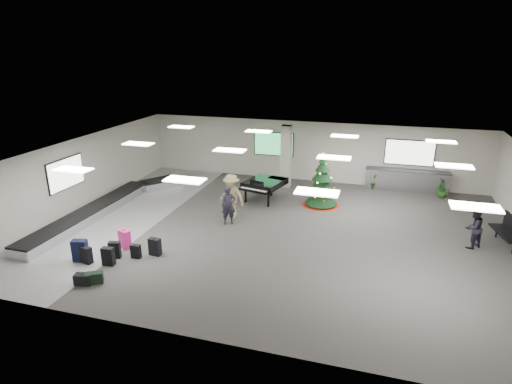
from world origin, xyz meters
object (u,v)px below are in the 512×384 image
(bench, at_px, (510,230))
(traveler_bench, at_px, (474,228))
(service_counter, at_px, (407,180))
(pink_suitcase, at_px, (125,239))
(christmas_tree, at_px, (322,187))
(traveler_b, at_px, (231,196))
(traveler_a, at_px, (229,206))
(potted_plant_right, at_px, (443,190))
(potted_plant_left, at_px, (374,181))
(baggage_carousel, at_px, (107,206))
(grand_piano, at_px, (264,184))

(bench, bearing_deg, traveler_bench, -168.17)
(service_counter, relative_size, pink_suitcase, 5.80)
(christmas_tree, relative_size, traveler_b, 1.32)
(service_counter, relative_size, traveler_a, 2.56)
(potted_plant_right, bearing_deg, potted_plant_left, 172.46)
(baggage_carousel, bearing_deg, bench, 4.21)
(christmas_tree, relative_size, traveler_a, 1.59)
(bench, bearing_deg, service_counter, 110.49)
(traveler_a, bearing_deg, potted_plant_right, 4.45)
(grand_piano, height_order, traveler_b, traveler_b)
(service_counter, bearing_deg, traveler_b, -141.31)
(traveler_bench, distance_m, potted_plant_right, 5.52)
(pink_suitcase, bearing_deg, traveler_a, 68.33)
(traveler_b, xyz_separation_m, potted_plant_right, (8.92, 5.21, -0.54))
(service_counter, height_order, pink_suitcase, service_counter)
(traveler_b, bearing_deg, service_counter, 54.10)
(service_counter, xyz_separation_m, traveler_bench, (2.05, -6.10, 0.23))
(baggage_carousel, relative_size, traveler_b, 5.10)
(traveler_b, bearing_deg, traveler_a, -64.71)
(pink_suitcase, bearing_deg, grand_piano, 81.52)
(traveler_b, relative_size, potted_plant_right, 2.33)
(traveler_a, bearing_deg, baggage_carousel, 152.43)
(service_counter, xyz_separation_m, pink_suitcase, (-10.00, -9.69, -0.21))
(service_counter, bearing_deg, traveler_bench, -71.42)
(service_counter, distance_m, potted_plant_right, 1.76)
(baggage_carousel, xyz_separation_m, grand_piano, (6.31, 3.32, 0.60))
(traveler_a, relative_size, potted_plant_right, 1.94)
(baggage_carousel, bearing_deg, service_counter, 27.67)
(grand_piano, distance_m, traveler_a, 3.18)
(traveler_a, height_order, traveler_b, traveler_b)
(traveler_bench, xyz_separation_m, potted_plant_right, (-0.40, 5.49, -0.37))
(pink_suitcase, distance_m, traveler_a, 4.28)
(grand_piano, height_order, traveler_a, traveler_a)
(pink_suitcase, bearing_deg, service_counter, 64.58)
(grand_piano, bearing_deg, potted_plant_left, 46.73)
(christmas_tree, height_order, traveler_b, christmas_tree)
(grand_piano, height_order, potted_plant_right, grand_piano)
(pink_suitcase, distance_m, grand_piano, 7.19)
(service_counter, xyz_separation_m, traveler_a, (-7.14, -6.54, 0.25))
(service_counter, height_order, potted_plant_left, service_counter)
(traveler_a, bearing_deg, potted_plant_left, 19.22)
(potted_plant_left, bearing_deg, christmas_tree, -126.07)
(bench, relative_size, traveler_a, 1.12)
(traveler_bench, bearing_deg, bench, 161.31)
(service_counter, distance_m, potted_plant_left, 1.59)
(traveler_b, relative_size, traveler_bench, 1.22)
(potted_plant_left, distance_m, potted_plant_right, 3.25)
(traveler_b, bearing_deg, potted_plant_left, 60.13)
(christmas_tree, relative_size, grand_piano, 1.09)
(service_counter, distance_m, traveler_b, 9.32)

